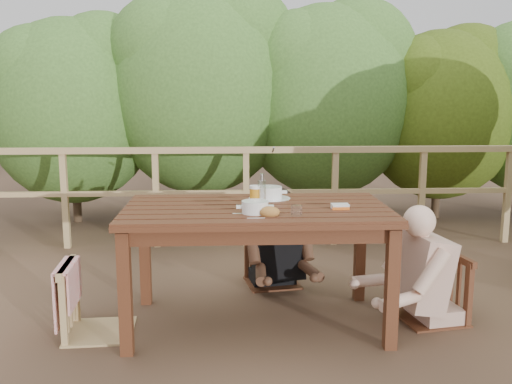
{
  "coord_description": "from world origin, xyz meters",
  "views": [
    {
      "loc": [
        -0.19,
        -3.67,
        1.56
      ],
      "look_at": [
        0.0,
        0.05,
        0.9
      ],
      "focal_mm": 40.17,
      "sensor_mm": 36.0,
      "label": 1
    }
  ],
  "objects_px": {
    "butter_tub": "(340,208)",
    "chair_far": "(273,235)",
    "chair_right": "(432,259)",
    "beer_glass": "(255,196)",
    "soup_near": "(255,208)",
    "bread_roll": "(270,212)",
    "bottle": "(262,191)",
    "chair_left": "(97,267)",
    "table": "(256,267)",
    "woman": "(273,209)",
    "tumbler": "(297,212)",
    "soup_far": "(270,193)",
    "diner_right": "(438,225)"
  },
  "relations": [
    {
      "from": "beer_glass",
      "to": "chair_far",
      "type": "bearing_deg",
      "value": 76.69
    },
    {
      "from": "diner_right",
      "to": "soup_near",
      "type": "relative_size",
      "value": 4.76
    },
    {
      "from": "bread_roll",
      "to": "tumbler",
      "type": "xyz_separation_m",
      "value": [
        0.16,
        -0.01,
        0.0
      ]
    },
    {
      "from": "table",
      "to": "diner_right",
      "type": "height_order",
      "value": "diner_right"
    },
    {
      "from": "tumbler",
      "to": "chair_far",
      "type": "bearing_deg",
      "value": 92.84
    },
    {
      "from": "bread_roll",
      "to": "soup_far",
      "type": "bearing_deg",
      "value": 85.82
    },
    {
      "from": "chair_right",
      "to": "beer_glass",
      "type": "height_order",
      "value": "beer_glass"
    },
    {
      "from": "table",
      "to": "chair_left",
      "type": "height_order",
      "value": "chair_left"
    },
    {
      "from": "tumbler",
      "to": "butter_tub",
      "type": "xyz_separation_m",
      "value": [
        0.3,
        0.19,
        -0.02
      ]
    },
    {
      "from": "soup_near",
      "to": "bread_roll",
      "type": "height_order",
      "value": "soup_near"
    },
    {
      "from": "chair_left",
      "to": "chair_far",
      "type": "bearing_deg",
      "value": -56.17
    },
    {
      "from": "chair_left",
      "to": "woman",
      "type": "xyz_separation_m",
      "value": [
        1.2,
        0.93,
        0.18
      ]
    },
    {
      "from": "beer_glass",
      "to": "tumbler",
      "type": "xyz_separation_m",
      "value": [
        0.23,
        -0.35,
        -0.03
      ]
    },
    {
      "from": "woman",
      "to": "tumbler",
      "type": "height_order",
      "value": "woman"
    },
    {
      "from": "chair_left",
      "to": "bread_roll",
      "type": "bearing_deg",
      "value": -102.92
    },
    {
      "from": "chair_far",
      "to": "bread_roll",
      "type": "xyz_separation_m",
      "value": [
        -0.11,
        -1.09,
        0.42
      ]
    },
    {
      "from": "table",
      "to": "chair_right",
      "type": "relative_size",
      "value": 2.01
    },
    {
      "from": "chair_far",
      "to": "soup_near",
      "type": "distance_m",
      "value": 1.12
    },
    {
      "from": "butter_tub",
      "to": "chair_far",
      "type": "bearing_deg",
      "value": 110.51
    },
    {
      "from": "woman",
      "to": "chair_right",
      "type": "bearing_deg",
      "value": 132.32
    },
    {
      "from": "diner_right",
      "to": "tumbler",
      "type": "height_order",
      "value": "diner_right"
    },
    {
      "from": "tumbler",
      "to": "butter_tub",
      "type": "distance_m",
      "value": 0.36
    },
    {
      "from": "bread_roll",
      "to": "bottle",
      "type": "height_order",
      "value": "bottle"
    },
    {
      "from": "beer_glass",
      "to": "chair_left",
      "type": "bearing_deg",
      "value": -171.48
    },
    {
      "from": "bottle",
      "to": "chair_far",
      "type": "bearing_deg",
      "value": 80.05
    },
    {
      "from": "chair_right",
      "to": "woman",
      "type": "xyz_separation_m",
      "value": [
        -1.03,
        0.81,
        0.19
      ]
    },
    {
      "from": "bread_roll",
      "to": "butter_tub",
      "type": "xyz_separation_m",
      "value": [
        0.47,
        0.18,
        -0.01
      ]
    },
    {
      "from": "chair_right",
      "to": "soup_near",
      "type": "distance_m",
      "value": 1.31
    },
    {
      "from": "table",
      "to": "chair_right",
      "type": "distance_m",
      "value": 1.2
    },
    {
      "from": "chair_left",
      "to": "soup_near",
      "type": "relative_size",
      "value": 3.19
    },
    {
      "from": "woman",
      "to": "diner_right",
      "type": "height_order",
      "value": "diner_right"
    },
    {
      "from": "table",
      "to": "soup_far",
      "type": "bearing_deg",
      "value": 69.56
    },
    {
      "from": "table",
      "to": "chair_far",
      "type": "bearing_deg",
      "value": 77.98
    },
    {
      "from": "chair_left",
      "to": "bread_roll",
      "type": "height_order",
      "value": "chair_left"
    },
    {
      "from": "diner_right",
      "to": "butter_tub",
      "type": "bearing_deg",
      "value": 90.51
    },
    {
      "from": "diner_right",
      "to": "bottle",
      "type": "height_order",
      "value": "diner_right"
    },
    {
      "from": "woman",
      "to": "tumbler",
      "type": "bearing_deg",
      "value": 83.26
    },
    {
      "from": "chair_right",
      "to": "beer_glass",
      "type": "bearing_deg",
      "value": -101.55
    },
    {
      "from": "chair_left",
      "to": "beer_glass",
      "type": "xyz_separation_m",
      "value": [
        1.02,
        0.15,
        0.42
      ]
    },
    {
      "from": "bottle",
      "to": "butter_tub",
      "type": "distance_m",
      "value": 0.52
    },
    {
      "from": "table",
      "to": "chair_right",
      "type": "height_order",
      "value": "chair_right"
    },
    {
      "from": "chair_right",
      "to": "chair_far",
      "type": "bearing_deg",
      "value": -137.38
    },
    {
      "from": "bottle",
      "to": "soup_far",
      "type": "bearing_deg",
      "value": 74.19
    },
    {
      "from": "woman",
      "to": "bread_roll",
      "type": "relative_size",
      "value": 10.15
    },
    {
      "from": "soup_near",
      "to": "chair_right",
      "type": "bearing_deg",
      "value": 10.69
    },
    {
      "from": "chair_right",
      "to": "soup_near",
      "type": "bearing_deg",
      "value": -89.24
    },
    {
      "from": "soup_near",
      "to": "bottle",
      "type": "height_order",
      "value": "bottle"
    },
    {
      "from": "chair_left",
      "to": "soup_far",
      "type": "height_order",
      "value": "soup_far"
    },
    {
      "from": "tumbler",
      "to": "diner_right",
      "type": "bearing_deg",
      "value": 17.67
    },
    {
      "from": "chair_right",
      "to": "bottle",
      "type": "height_order",
      "value": "bottle"
    }
  ]
}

